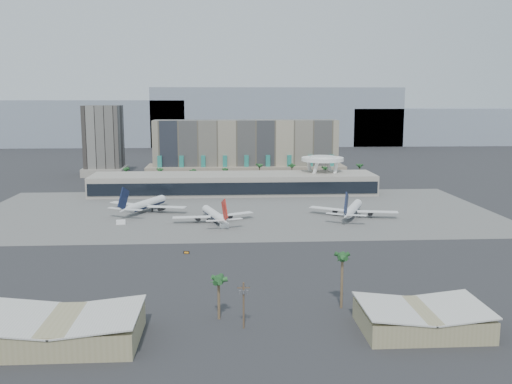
{
  "coord_description": "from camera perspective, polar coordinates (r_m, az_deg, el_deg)",
  "views": [
    {
      "loc": [
        -7.04,
        -231.4,
        56.93
      ],
      "look_at": [
        9.27,
        40.0,
        12.3
      ],
      "focal_mm": 40.0,
      "sensor_mm": 36.0,
      "label": 1
    }
  ],
  "objects": [
    {
      "name": "near_palm_b",
      "position": [
        157.71,
        8.63,
        -6.97
      ],
      "size": [
        6.0,
        6.0,
        15.91
      ],
      "color": "brown",
      "rests_on": "ground"
    },
    {
      "name": "mountain_ridge",
      "position": [
        702.79,
        -0.59,
        7.12
      ],
      "size": [
        680.0,
        60.0,
        70.0
      ],
      "color": "gray",
      "rests_on": "ground"
    },
    {
      "name": "airliner_left",
      "position": [
        294.65,
        -11.02,
        -1.21
      ],
      "size": [
        40.87,
        42.06,
        15.58
      ],
      "rotation": [
        0.0,
        0.0,
        -0.43
      ],
      "color": "white",
      "rests_on": "ground"
    },
    {
      "name": "saucer_structure",
      "position": [
        354.99,
        6.66,
        3.04
      ],
      "size": [
        26.0,
        26.0,
        21.89
      ],
      "color": "white",
      "rests_on": "ground"
    },
    {
      "name": "hotel",
      "position": [
        408.15,
        -1.03,
        3.68
      ],
      "size": [
        140.0,
        30.0,
        42.0
      ],
      "color": "gray",
      "rests_on": "ground"
    },
    {
      "name": "terminal",
      "position": [
        345.01,
        -2.23,
        0.91
      ],
      "size": [
        170.0,
        32.5,
        14.5
      ],
      "color": "#B2AB9D",
      "rests_on": "ground"
    },
    {
      "name": "service_vehicle_a",
      "position": [
        268.61,
        -13.36,
        -2.95
      ],
      "size": [
        4.31,
        2.49,
        2.0
      ],
      "primitive_type": "cube",
      "rotation": [
        0.0,
        0.0,
        0.12
      ],
      "color": "white",
      "rests_on": "ground"
    },
    {
      "name": "hangar_right",
      "position": [
        150.28,
        16.23,
        -12.12
      ],
      "size": [
        30.55,
        20.6,
        6.89
      ],
      "color": "#958C63",
      "rests_on": "ground"
    },
    {
      "name": "office_tower",
      "position": [
        441.58,
        -14.97,
        4.59
      ],
      "size": [
        30.0,
        30.0,
        52.0
      ],
      "color": "black",
      "rests_on": "ground"
    },
    {
      "name": "airliner_centre",
      "position": [
        266.55,
        -4.19,
        -2.26
      ],
      "size": [
        37.91,
        39.28,
        13.93
      ],
      "rotation": [
        0.0,
        0.0,
        0.29
      ],
      "color": "white",
      "rests_on": "ground"
    },
    {
      "name": "near_palm_a",
      "position": [
        149.78,
        -3.76,
        -9.31
      ],
      "size": [
        6.0,
        6.0,
        11.97
      ],
      "color": "brown",
      "rests_on": "ground"
    },
    {
      "name": "airliner_right",
      "position": [
        280.66,
        9.63,
        -1.7
      ],
      "size": [
        41.07,
        42.35,
        15.46
      ],
      "rotation": [
        0.0,
        0.0,
        -0.39
      ],
      "color": "white",
      "rests_on": "ground"
    },
    {
      "name": "service_vehicle_b",
      "position": [
        255.22,
        -3.17,
        -3.35
      ],
      "size": [
        4.27,
        3.05,
        1.98
      ],
      "primitive_type": "cube",
      "rotation": [
        0.0,
        0.0,
        0.24
      ],
      "color": "white",
      "rests_on": "ground"
    },
    {
      "name": "palm_row",
      "position": [
        379.51,
        -1.29,
        2.29
      ],
      "size": [
        157.8,
        2.8,
        13.1
      ],
      "color": "brown",
      "rests_on": "ground"
    },
    {
      "name": "ground",
      "position": [
        238.4,
        -1.65,
        -4.5
      ],
      "size": [
        900.0,
        900.0,
        0.0
      ],
      "primitive_type": "plane",
      "color": "#232326",
      "rests_on": "ground"
    },
    {
      "name": "utility_pole",
      "position": [
        144.27,
        -1.25,
        -10.87
      ],
      "size": [
        3.2,
        0.85,
        12.0
      ],
      "color": "#4C3826",
      "rests_on": "ground"
    },
    {
      "name": "apron_pad",
      "position": [
        292.08,
        -1.99,
        -1.92
      ],
      "size": [
        260.0,
        130.0,
        0.06
      ],
      "primitive_type": "cube",
      "color": "#5B5B59",
      "rests_on": "ground"
    },
    {
      "name": "hangar_left",
      "position": [
        145.16,
        -18.82,
        -12.92
      ],
      "size": [
        36.65,
        22.6,
        7.55
      ],
      "color": "#958C63",
      "rests_on": "ground"
    },
    {
      "name": "taxiway_sign",
      "position": [
        214.27,
        -6.97,
        -6.02
      ],
      "size": [
        2.22,
        0.65,
        1.0
      ],
      "rotation": [
        0.0,
        0.0,
        -0.16
      ],
      "color": "black",
      "rests_on": "ground"
    }
  ]
}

